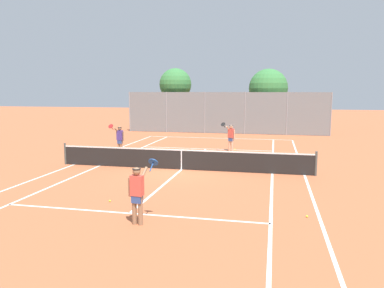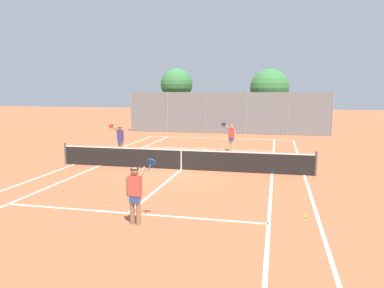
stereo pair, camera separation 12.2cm
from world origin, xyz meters
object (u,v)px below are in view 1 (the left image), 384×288
Objects in this scene: loose_tennis_ball_2 at (235,149)px; loose_tennis_ball_0 at (182,165)px; tennis_net at (181,159)px; loose_tennis_ball_3 at (307,216)px; tree_behind_left at (176,85)px; tree_behind_right at (269,89)px; player_near_side at (137,192)px; loose_tennis_ball_1 at (110,201)px; player_far_right at (231,136)px; player_far_left at (120,138)px.

loose_tennis_ball_0 is at bearing -109.20° from loose_tennis_ball_2.
tennis_net is 181.82× the size of loose_tennis_ball_0.
tennis_net reaches higher than loose_tennis_ball_0.
loose_tennis_ball_2 is at bearing 105.44° from loose_tennis_ball_3.
tree_behind_right is (8.41, 0.02, -0.34)m from tree_behind_left.
player_near_side is 26.88× the size of loose_tennis_ball_1.
loose_tennis_ball_0 is at bearing 95.25° from player_near_side.
player_far_right is 13.44m from tree_behind_left.
player_far_left is 6.58m from player_far_right.
loose_tennis_ball_3 is at bearing -47.59° from tennis_net.
tree_behind_left reaches higher than tree_behind_right.
tennis_net is 7.65m from loose_tennis_ball_3.
loose_tennis_ball_0 is 17.28m from tree_behind_right.
player_near_side reaches higher than loose_tennis_ball_2.
tennis_net is 6.76× the size of player_near_side.
loose_tennis_ball_1 and loose_tennis_ball_2 have the same top height.
player_far_right is (6.11, 2.44, 0.00)m from player_far_left.
loose_tennis_ball_2 is at bearing -99.63° from tree_behind_right.
loose_tennis_ball_2 is at bearing 76.39° from loose_tennis_ball_1.
tree_behind_right is (3.80, 16.43, 3.74)m from loose_tennis_ball_0.
tree_behind_left is at bearing -179.84° from tree_behind_right.
loose_tennis_ball_0 is (4.33, -2.58, -0.89)m from player_far_left.
tree_behind_left is (-4.61, 16.41, 4.08)m from loose_tennis_ball_0.
player_far_left is at bearing -120.42° from tree_behind_right.
loose_tennis_ball_1 is (3.42, -8.83, -0.89)m from player_far_left.
loose_tennis_ball_3 is at bearing -74.56° from loose_tennis_ball_2.
loose_tennis_ball_2 is (1.81, 6.46, -0.48)m from tennis_net.
loose_tennis_ball_0 and loose_tennis_ball_1 have the same top height.
loose_tennis_ball_3 is at bearing -1.77° from loose_tennis_ball_1.
player_near_side is 2.59m from loose_tennis_ball_1.
player_far_left and player_far_right have the same top height.
loose_tennis_ball_0 is 17.53m from tree_behind_left.
player_far_right is (1.05, 13.05, 0.00)m from player_near_side.
tennis_net is at bearing -36.97° from player_far_left.
tree_behind_right reaches higher than loose_tennis_ball_3.
player_far_left is (-4.49, 3.38, 0.42)m from tennis_net.
player_far_left is 7.07m from loose_tennis_ball_2.
loose_tennis_ball_2 is (1.24, 13.69, -0.89)m from player_near_side.
tennis_net is 2.17× the size of tree_behind_right.
tree_behind_right is (3.64, 17.23, 3.26)m from tennis_net.
tree_behind_right reaches higher than player_far_left.
tree_behind_left reaches higher than player_far_left.
player_far_right is at bearing 70.46° from loose_tennis_ball_0.
loose_tennis_ball_3 is at bearing -43.09° from player_far_left.
loose_tennis_ball_1 is at bearing -103.61° from loose_tennis_ball_2.
player_far_left reaches higher than loose_tennis_ball_3.
loose_tennis_ball_3 is at bearing -86.21° from tree_behind_right.
loose_tennis_ball_3 is 25.24m from tree_behind_left.
tennis_net reaches higher than loose_tennis_ball_2.
loose_tennis_ball_0 is 1.00× the size of loose_tennis_ball_3.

